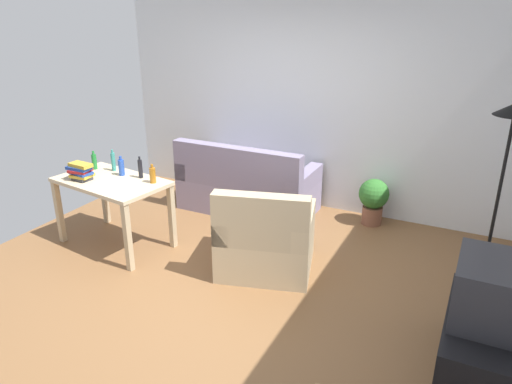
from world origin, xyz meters
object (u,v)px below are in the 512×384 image
at_px(tv, 486,290).
at_px(bottle_blue, 121,167).
at_px(desk, 112,189).
at_px(armchair, 266,241).
at_px(book_stack, 81,171).
at_px(couch, 246,188).
at_px(torchiere_lamp, 507,153).
at_px(potted_plant, 373,198).
at_px(bottle_amber, 153,175).
at_px(bottle_dark, 140,169).
at_px(tv_stand, 475,345).
at_px(bottle_green, 94,161).
at_px(bottle_tall, 113,162).

xyz_separation_m(tv, bottle_blue, (-3.68, 0.60, 0.15)).
bearing_deg(desk, armchair, 15.72).
height_order(desk, book_stack, book_stack).
distance_m(couch, desk, 1.74).
height_order(torchiere_lamp, potted_plant, torchiere_lamp).
xyz_separation_m(desk, bottle_amber, (0.46, 0.13, 0.20)).
height_order(desk, bottle_dark, bottle_dark).
bearing_deg(potted_plant, armchair, -113.91).
bearing_deg(couch, tv, 145.93).
bearing_deg(bottle_dark, bottle_blue, -173.92).
distance_m(tv_stand, torchiere_lamp, 1.51).
distance_m(bottle_amber, book_stack, 0.78).
bearing_deg(tv, torchiere_lamp, 0.22).
distance_m(tv_stand, book_stack, 4.02).
bearing_deg(bottle_green, desk, -25.94).
distance_m(potted_plant, bottle_blue, 2.95).
distance_m(bottle_green, bottle_dark, 0.66).
distance_m(torchiere_lamp, bottle_amber, 3.30).
bearing_deg(bottle_amber, bottle_blue, 175.16).
xyz_separation_m(couch, tv_stand, (2.83, -1.91, -0.07)).
xyz_separation_m(potted_plant, bottle_dark, (-2.17, -1.60, 0.53)).
relative_size(tv_stand, bottle_tall, 4.47).
distance_m(bottle_green, bottle_amber, 0.88).
xyz_separation_m(torchiere_lamp, bottle_tall, (-3.86, -0.27, -0.55)).
bearing_deg(torchiere_lamp, bottle_amber, -173.17).
bearing_deg(torchiere_lamp, book_stack, -170.57).
relative_size(couch, potted_plant, 2.99).
bearing_deg(book_stack, bottle_dark, 32.69).
distance_m(tv_stand, tv, 0.46).
xyz_separation_m(couch, potted_plant, (1.56, 0.31, 0.02)).
bearing_deg(desk, book_stack, -144.22).
bearing_deg(bottle_dark, desk, -142.21).
distance_m(tv_stand, bottle_tall, 3.97).
height_order(tv_stand, bottle_blue, bottle_blue).
bearing_deg(desk, couch, 68.17).
relative_size(couch, tv, 2.84).
relative_size(bottle_tall, bottle_amber, 1.21).
bearing_deg(book_stack, desk, 27.44).
relative_size(couch, book_stack, 6.11).
distance_m(desk, armchair, 1.77).
distance_m(tv_stand, armchair, 2.07).
relative_size(potted_plant, bottle_blue, 2.62).
bearing_deg(tv, armchair, 71.46).
height_order(bottle_green, bottle_tall, bottle_tall).
height_order(tv_stand, desk, desk).
xyz_separation_m(couch, tv, (2.83, -1.91, 0.39)).
xyz_separation_m(desk, bottle_dark, (0.25, 0.19, 0.21)).
relative_size(desk, bottle_amber, 6.36).
bearing_deg(bottle_amber, armchair, 4.24).
bearing_deg(potted_plant, tv_stand, -60.36).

